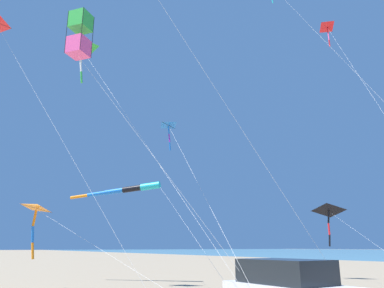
% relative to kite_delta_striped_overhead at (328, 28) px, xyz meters
% --- Properties ---
extents(kite_delta_striped_overhead, '(5.74, 10.43, 18.26)m').
position_rel_kite_delta_striped_overhead_xyz_m(kite_delta_striped_overhead, '(0.00, 0.00, 0.00)').
color(kite_delta_striped_overhead, red).
rests_on(kite_delta_striped_overhead, ground_plane).
extents(kite_delta_yellow_midlevel, '(6.24, 11.12, 5.25)m').
position_rel_kite_delta_striped_overhead_xyz_m(kite_delta_yellow_midlevel, '(-1.58, -2.75, -13.12)').
color(kite_delta_yellow_midlevel, black).
rests_on(kite_delta_yellow_midlevel, ground_plane).
extents(kite_delta_blue_topmost, '(3.27, 14.10, 14.46)m').
position_rel_kite_delta_striped_overhead_xyz_m(kite_delta_blue_topmost, '(16.28, -5.66, -3.88)').
color(kite_delta_blue_topmost, green).
rests_on(kite_delta_blue_topmost, ground_plane).
extents(kite_box_white_trailing, '(5.79, 5.40, 11.32)m').
position_rel_kite_delta_striped_overhead_xyz_m(kite_box_white_trailing, '(18.27, 1.89, -7.46)').
color(kite_box_white_trailing, green).
rests_on(kite_box_white_trailing, ground_plane).
extents(kite_delta_long_streamer_right, '(4.24, 13.08, 4.55)m').
position_rel_kite_delta_striped_overhead_xyz_m(kite_delta_long_streamer_right, '(17.85, -6.06, -13.65)').
color(kite_delta_long_streamer_right, orange).
rests_on(kite_delta_long_streamer_right, ground_plane).
extents(kite_windsock_red_high_left, '(4.87, 17.18, 6.43)m').
position_rel_kite_delta_striped_overhead_xyz_m(kite_windsock_red_high_left, '(11.85, -8.43, -11.88)').
color(kite_windsock_red_high_left, '#1EB7C6').
rests_on(kite_windsock_red_high_left, ground_plane).
extents(kite_delta_orange_high_right, '(2.00, 9.28, 8.32)m').
position_rel_kite_delta_striped_overhead_xyz_m(kite_delta_orange_high_right, '(12.96, -0.39, -9.74)').
color(kite_delta_orange_high_right, blue).
rests_on(kite_delta_orange_high_right, ground_plane).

